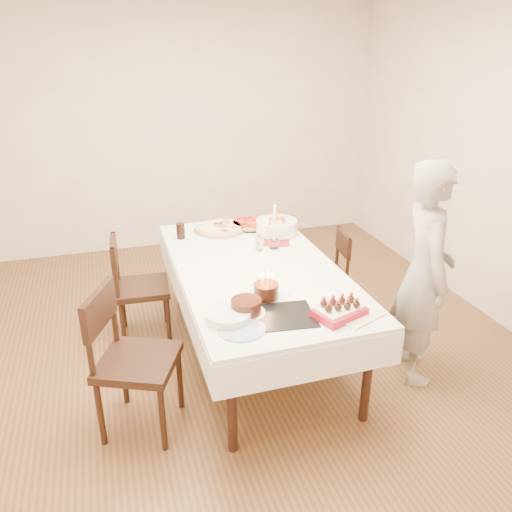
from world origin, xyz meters
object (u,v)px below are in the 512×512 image
object	(u,v)px
chair_left_dessert	(138,362)
layer_cake	(246,307)
cola_glass	(181,231)
person	(425,274)
strawberry_box	(339,311)
chair_right_savory	(323,274)
chair_left_savory	(143,288)
pasta_bowl	(276,227)
pizza_pepperoni	(250,224)
taper_candle	(274,226)
birthday_cake	(266,286)
pizza_white	(220,228)
dining_table	(256,310)

from	to	relation	value
chair_left_dessert	layer_cake	distance (m)	0.74
cola_glass	layer_cake	bearing A→B (deg)	-82.84
person	strawberry_box	size ratio (longest dim) A/B	5.30
cola_glass	layer_cake	xyz separation A→B (m)	(0.17, -1.36, -0.02)
chair_right_savory	chair_left_savory	bearing A→B (deg)	-174.82
cola_glass	pasta_bowl	bearing A→B (deg)	-9.58
chair_right_savory	pasta_bowl	distance (m)	0.60
person	pizza_pepperoni	distance (m)	1.64
taper_candle	cola_glass	size ratio (longest dim) A/B	2.82
chair_left_savory	strawberry_box	size ratio (longest dim) A/B	2.94
chair_right_savory	pizza_pepperoni	size ratio (longest dim) A/B	2.10
cola_glass	layer_cake	world-z (taller)	cola_glass
taper_candle	strawberry_box	xyz separation A→B (m)	(0.02, -1.13, -0.15)
chair_left_savory	pizza_pepperoni	bearing A→B (deg)	-158.49
chair_left_savory	chair_right_savory	bearing A→B (deg)	179.85
person	pasta_bowl	xyz separation A→B (m)	(-0.67, 1.16, 0.02)
birthday_cake	pizza_white	bearing A→B (deg)	89.78
pizza_pepperoni	cola_glass	bearing A→B (deg)	-169.76
layer_cake	strawberry_box	xyz separation A→B (m)	(0.53, -0.19, -0.01)
chair_left_dessert	layer_cake	size ratio (longest dim) A/B	4.08
dining_table	birthday_cake	world-z (taller)	birthday_cake
pizza_pepperoni	strawberry_box	size ratio (longest dim) A/B	1.23
dining_table	birthday_cake	distance (m)	0.68
pizza_white	dining_table	bearing A→B (deg)	-84.15
chair_left_dessert	pizza_white	size ratio (longest dim) A/B	2.11
person	layer_cake	size ratio (longest dim) A/B	6.77
person	birthday_cake	xyz separation A→B (m)	(-1.12, 0.08, 0.04)
pizza_pepperoni	dining_table	bearing A→B (deg)	-103.65
chair_right_savory	chair_left_dessert	distance (m)	1.93
layer_cake	birthday_cake	distance (m)	0.24
dining_table	chair_left_dessert	bearing A→B (deg)	-148.78
pizza_white	person	bearing A→B (deg)	-50.78
chair_right_savory	person	distance (m)	1.10
chair_left_savory	taper_candle	distance (m)	1.17
chair_left_dessert	taper_candle	distance (m)	1.51
pizza_white	pasta_bowl	size ratio (longest dim) A/B	1.30
taper_candle	cola_glass	bearing A→B (deg)	147.55
layer_cake	strawberry_box	world-z (taller)	layer_cake
chair_right_savory	strawberry_box	world-z (taller)	strawberry_box
chair_right_savory	pizza_pepperoni	distance (m)	0.79
pasta_bowl	cola_glass	world-z (taller)	cola_glass
dining_table	layer_cake	world-z (taller)	layer_cake
taper_candle	strawberry_box	world-z (taller)	taper_candle
dining_table	layer_cake	distance (m)	0.82
chair_left_savory	chair_left_dessert	size ratio (longest dim) A/B	0.92
chair_left_savory	layer_cake	bearing A→B (deg)	118.46
person	dining_table	bearing A→B (deg)	79.10
chair_left_savory	strawberry_box	bearing A→B (deg)	131.83
pasta_bowl	strawberry_box	world-z (taller)	pasta_bowl
pizza_white	chair_right_savory	bearing A→B (deg)	-25.18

